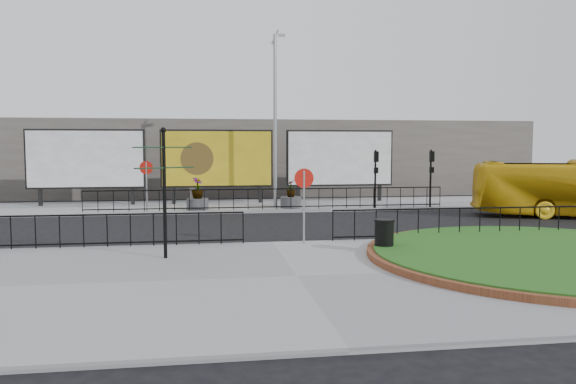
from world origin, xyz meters
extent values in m
plane|color=black|center=(0.00, 0.00, 0.00)|extent=(90.00, 90.00, 0.00)
cube|color=gray|center=(0.00, -5.00, 0.06)|extent=(30.00, 10.00, 0.12)
cube|color=gray|center=(0.00, 12.00, 0.06)|extent=(44.00, 6.00, 0.12)
cylinder|color=brown|center=(7.50, -4.00, 0.21)|extent=(10.40, 10.40, 0.18)
cylinder|color=#264813|center=(7.50, -4.00, 0.23)|extent=(10.00, 10.00, 0.22)
cylinder|color=gray|center=(-5.00, 9.40, 1.32)|extent=(0.07, 0.07, 2.40)
cylinder|color=#A9120B|center=(-5.00, 9.40, 2.27)|extent=(0.64, 0.03, 0.64)
cylinder|color=white|center=(-5.00, 9.42, 2.27)|extent=(0.50, 0.03, 0.50)
cylinder|color=gray|center=(1.00, -0.40, 1.32)|extent=(0.07, 0.07, 2.40)
cylinder|color=#A9120B|center=(1.00, -0.40, 2.27)|extent=(0.64, 0.03, 0.64)
cylinder|color=white|center=(1.00, -0.38, 2.27)|extent=(0.50, 0.03, 0.50)
cube|color=black|center=(-10.90, 13.00, 0.62)|extent=(0.18, 0.18, 1.00)
cube|color=black|center=(-6.10, 13.00, 0.62)|extent=(0.18, 0.18, 1.00)
cube|color=black|center=(-8.50, 13.00, 2.62)|extent=(6.20, 0.25, 3.20)
cube|color=white|center=(-8.50, 12.84, 2.62)|extent=(6.00, 0.06, 3.00)
cube|color=black|center=(-3.90, 13.00, 0.62)|extent=(0.18, 0.18, 1.00)
cube|color=black|center=(0.90, 13.00, 0.62)|extent=(0.18, 0.18, 1.00)
cube|color=black|center=(-1.50, 13.00, 2.62)|extent=(6.20, 0.25, 3.20)
cube|color=gold|center=(-1.50, 12.84, 2.62)|extent=(6.00, 0.06, 3.00)
cube|color=black|center=(3.10, 13.00, 0.62)|extent=(0.18, 0.18, 1.00)
cube|color=black|center=(7.90, 13.00, 0.62)|extent=(0.18, 0.18, 1.00)
cube|color=black|center=(5.50, 13.00, 2.62)|extent=(6.20, 0.25, 3.20)
cube|color=white|center=(5.50, 12.84, 2.62)|extent=(6.00, 0.06, 3.00)
cylinder|color=gray|center=(1.50, 11.00, 4.62)|extent=(0.18, 0.18, 9.00)
cylinder|color=gray|center=(1.50, 11.00, 8.97)|extent=(0.43, 0.10, 0.77)
cube|color=gray|center=(1.85, 11.00, 9.07)|extent=(0.35, 0.15, 0.12)
cylinder|color=black|center=(6.50, 9.40, 1.62)|extent=(0.10, 0.10, 3.00)
cube|color=black|center=(6.50, 9.28, 2.77)|extent=(0.22, 0.18, 0.55)
cube|color=black|center=(6.50, 9.28, 2.07)|extent=(0.20, 0.16, 0.30)
cylinder|color=black|center=(9.50, 9.40, 1.62)|extent=(0.10, 0.10, 3.00)
cube|color=black|center=(9.50, 9.28, 2.77)|extent=(0.22, 0.18, 0.55)
cube|color=black|center=(9.50, 9.28, 2.07)|extent=(0.20, 0.16, 0.30)
cube|color=#67615A|center=(0.00, 22.00, 2.50)|extent=(40.00, 10.00, 5.00)
cylinder|color=black|center=(-3.36, -2.23, 1.92)|extent=(0.10, 0.10, 3.60)
sphere|color=black|center=(-3.36, -2.23, 3.77)|extent=(0.16, 0.16, 0.16)
cube|color=black|center=(-3.78, -2.41, 3.29)|extent=(0.84, 0.48, 0.03)
cube|color=black|center=(-2.98, -1.99, 3.29)|extent=(0.80, 0.58, 0.03)
cube|color=black|center=(-3.76, -2.45, 2.71)|extent=(0.81, 0.55, 0.03)
cube|color=black|center=(-2.95, -2.05, 2.71)|extent=(0.84, 0.48, 0.03)
cylinder|color=black|center=(3.09, -2.39, 0.59)|extent=(0.57, 0.57, 0.95)
cylinder|color=black|center=(3.09, -2.39, 1.10)|extent=(0.61, 0.61, 0.06)
cylinder|color=#4C4C4F|center=(-2.58, 9.91, 0.40)|extent=(1.09, 1.09, 0.57)
imported|color=#264813|center=(-2.58, 9.91, 1.22)|extent=(0.83, 0.83, 1.05)
cylinder|color=#4C4C4F|center=(2.20, 10.08, 0.40)|extent=(1.08, 1.08, 0.56)
imported|color=#264813|center=(2.20, 10.08, 1.12)|extent=(0.66, 0.66, 0.88)
camera|label=1|loc=(-2.26, -18.46, 3.34)|focal=35.00mm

